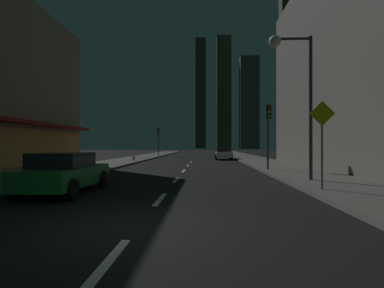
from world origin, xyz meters
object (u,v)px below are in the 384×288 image
(car_parked_far, at_px, (224,153))
(street_lamp_right, at_px, (292,71))
(car_parked_near, at_px, (64,173))
(fire_hydrant_far_left, at_px, (134,157))
(traffic_light_far_left, at_px, (158,135))
(pedestrian_crossing_sign, at_px, (322,137))
(traffic_light_near_right, at_px, (268,122))

(car_parked_far, relative_size, street_lamp_right, 0.64)
(street_lamp_right, bearing_deg, car_parked_near, -159.91)
(car_parked_near, relative_size, car_parked_far, 1.00)
(fire_hydrant_far_left, bearing_deg, street_lamp_right, -55.98)
(traffic_light_far_left, xyz_separation_m, pedestrian_crossing_sign, (11.10, -33.32, -1.18))
(car_parked_far, height_order, traffic_light_near_right, traffic_light_near_right)
(car_parked_near, bearing_deg, street_lamp_right, 20.09)
(car_parked_near, relative_size, traffic_light_near_right, 1.01)
(car_parked_far, bearing_deg, street_lamp_right, -85.31)
(car_parked_near, distance_m, pedestrian_crossing_sign, 9.30)
(traffic_light_near_right, bearing_deg, traffic_light_far_left, 114.02)
(traffic_light_near_right, bearing_deg, fire_hydrant_far_left, 136.13)
(fire_hydrant_far_left, distance_m, traffic_light_far_left, 14.00)
(street_lamp_right, distance_m, pedestrian_crossing_sign, 4.20)
(street_lamp_right, bearing_deg, fire_hydrant_far_left, 124.02)
(traffic_light_far_left, bearing_deg, pedestrian_crossing_sign, -71.57)
(traffic_light_near_right, bearing_deg, car_parked_near, -135.20)
(car_parked_far, bearing_deg, pedestrian_crossing_sign, -85.35)
(fire_hydrant_far_left, xyz_separation_m, traffic_light_far_left, (0.40, 13.73, 2.74))
(fire_hydrant_far_left, relative_size, traffic_light_near_right, 0.16)
(car_parked_far, xyz_separation_m, street_lamp_right, (1.78, -21.71, 4.33))
(traffic_light_near_right, distance_m, traffic_light_far_left, 27.03)
(traffic_light_near_right, height_order, pedestrian_crossing_sign, traffic_light_near_right)
(traffic_light_near_right, distance_m, street_lamp_right, 6.05)
(pedestrian_crossing_sign, bearing_deg, traffic_light_far_left, 108.43)
(fire_hydrant_far_left, bearing_deg, traffic_light_far_left, 88.33)
(car_parked_near, height_order, pedestrian_crossing_sign, pedestrian_crossing_sign)
(fire_hydrant_far_left, height_order, traffic_light_near_right, traffic_light_near_right)
(car_parked_near, bearing_deg, car_parked_far, 73.93)
(car_parked_far, xyz_separation_m, traffic_light_far_left, (-9.10, 8.72, 2.45))
(traffic_light_far_left, xyz_separation_m, street_lamp_right, (10.88, -30.44, 1.87))
(traffic_light_near_right, bearing_deg, car_parked_far, 96.79)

